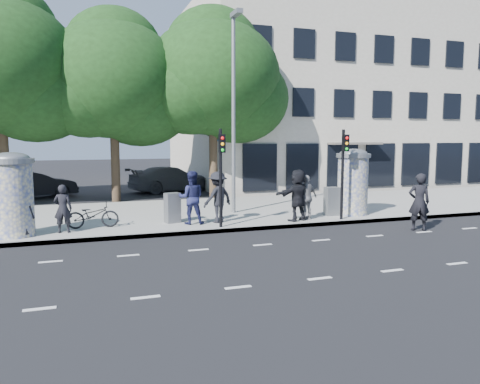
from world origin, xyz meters
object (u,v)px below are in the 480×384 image
object	(u,v)px
bicycle	(93,215)
man_road	(419,202)
ped_d	(218,197)
ped_b	(63,209)
ped_a	(18,209)
car_right	(171,179)
ped_e	(307,197)
traffic_pole_near	(221,167)
car_mid	(35,185)
cabinet_right	(332,201)
ad_column_right	(353,180)
traffic_pole_far	(343,165)
cabinet_left	(172,208)
street_lamp	(234,99)
ad_column_left	(13,192)
ped_f	(298,195)
ped_c	(191,198)

from	to	relation	value
bicycle	man_road	bearing A→B (deg)	-105.12
ped_d	ped_b	bearing A→B (deg)	-21.04
ped_a	car_right	size ratio (longest dim) A/B	0.34
ped_d	ped_e	world-z (taller)	ped_d
traffic_pole_near	car_mid	size ratio (longest dim) A/B	0.80
cabinet_right	ad_column_right	bearing A→B (deg)	-1.39
traffic_pole_near	ped_d	size ratio (longest dim) A/B	1.82
traffic_pole_far	cabinet_left	xyz separation A→B (m)	(-6.24, 1.40, -1.53)
ad_column_right	ped_a	world-z (taller)	ad_column_right
street_lamp	ad_column_left	bearing A→B (deg)	-165.06
traffic_pole_far	cabinet_right	xyz separation A→B (m)	(0.09, 0.96, -1.51)
ped_e	car_right	world-z (taller)	ped_e
ped_b	bicycle	xyz separation A→B (m)	(0.93, 0.54, -0.34)
ad_column_left	ad_column_right	bearing A→B (deg)	0.92
ad_column_left	ped_e	world-z (taller)	ad_column_left
ad_column_left	bicycle	size ratio (longest dim) A/B	1.54
ped_b	ped_f	world-z (taller)	ped_f
ped_a	man_road	distance (m)	13.28
ped_a	traffic_pole_near	bearing A→B (deg)	-172.19
street_lamp	cabinet_right	world-z (taller)	street_lamp
ped_f	cabinet_right	size ratio (longest dim) A/B	1.70
car_mid	street_lamp	bearing A→B (deg)	-157.39
ped_d	cabinet_left	bearing A→B (deg)	-39.56
street_lamp	ped_b	xyz separation A→B (m)	(-6.56, -2.09, -3.85)
ad_column_left	car_mid	size ratio (longest dim) A/B	0.62
ped_a	ped_f	xyz separation A→B (m)	(9.50, -0.18, 0.08)
ped_b	man_road	distance (m)	12.09
man_road	cabinet_right	distance (m)	3.50
traffic_pole_far	ped_b	world-z (taller)	traffic_pole_far
man_road	car_right	world-z (taller)	man_road
traffic_pole_far	car_right	xyz separation A→B (m)	(-4.21, 12.57, -1.48)
traffic_pole_near	ped_f	world-z (taller)	traffic_pole_near
ped_f	car_right	world-z (taller)	ped_f
ad_column_left	bicycle	distance (m)	2.62
ped_e	cabinet_right	size ratio (longest dim) A/B	1.50
ad_column_left	ped_a	distance (m)	0.58
ped_b	cabinet_right	size ratio (longest dim) A/B	1.40
ped_e	cabinet_left	bearing A→B (deg)	-30.42
bicycle	car_right	bearing A→B (deg)	-20.99
ad_column_right	street_lamp	world-z (taller)	street_lamp
ped_f	ped_e	bearing A→B (deg)	176.22
ped_e	traffic_pole_near	bearing A→B (deg)	-12.44
traffic_pole_far	bicycle	bearing A→B (deg)	171.87
traffic_pole_near	ped_b	distance (m)	5.37
ped_c	ped_a	bearing A→B (deg)	17.79
ped_a	ped_e	bearing A→B (deg)	-168.50
traffic_pole_far	car_mid	distance (m)	16.75
man_road	car_mid	size ratio (longest dim) A/B	0.47
ad_column_right	ped_c	distance (m)	6.66
ped_a	cabinet_left	world-z (taller)	ped_a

